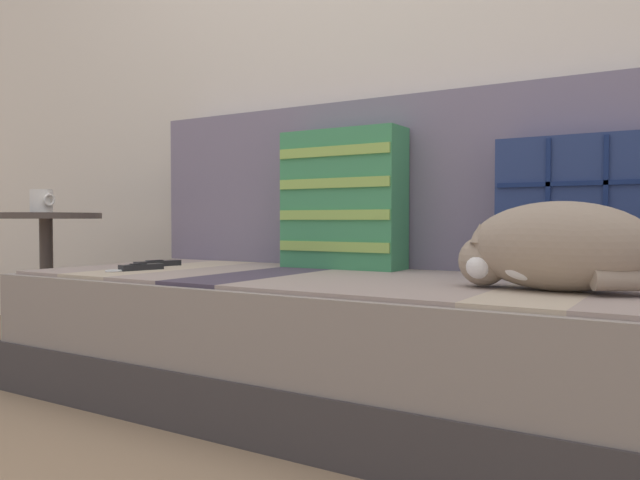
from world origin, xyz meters
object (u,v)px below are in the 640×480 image
at_px(couch, 366,343).
at_px(end_table, 46,259).
at_px(game_remote_near, 156,264).
at_px(sleeping_cat, 551,249).
at_px(throw_pillow_striped, 343,200).
at_px(coffee_mug, 42,201).
at_px(game_remote_far, 139,267).
at_px(throw_pillow_quilted, 580,208).

bearing_deg(couch, end_table, -177.53).
bearing_deg(couch, game_remote_near, -176.57).
relative_size(couch, end_table, 3.86).
height_order(game_remote_near, end_table, end_table).
bearing_deg(sleeping_cat, game_remote_near, 177.32).
bearing_deg(throw_pillow_striped, sleeping_cat, -24.65).
xyz_separation_m(game_remote_near, coffee_mug, (-0.61, -0.00, 0.22)).
height_order(sleeping_cat, game_remote_near, sleeping_cat).
relative_size(throw_pillow_striped, game_remote_near, 2.09).
distance_m(game_remote_far, coffee_mug, 0.73).
bearing_deg(game_remote_far, end_table, 168.92).
height_order(end_table, coffee_mug, coffee_mug).
bearing_deg(game_remote_far, throw_pillow_striped, 38.94).
distance_m(throw_pillow_striped, sleeping_cat, 0.78).
bearing_deg(coffee_mug, game_remote_near, 0.03).
bearing_deg(game_remote_near, couch, 3.43).
relative_size(throw_pillow_quilted, game_remote_near, 1.96).
height_order(couch, game_remote_far, game_remote_far).
xyz_separation_m(throw_pillow_quilted, sleeping_cat, (-0.01, -0.32, -0.09)).
bearing_deg(end_table, throw_pillow_quilted, 8.47).
relative_size(couch, throw_pillow_quilted, 5.09).
distance_m(sleeping_cat, end_table, 1.84).
distance_m(sleeping_cat, game_remote_far, 1.20).
xyz_separation_m(throw_pillow_striped, end_table, (-1.13, -0.27, -0.21)).
bearing_deg(game_remote_near, end_table, -178.82).
bearing_deg(game_remote_near, throw_pillow_striped, 24.88).
bearing_deg(game_remote_near, game_remote_far, -62.48).
xyz_separation_m(game_remote_far, coffee_mug, (-0.68, 0.14, 0.22)).
height_order(sleeping_cat, coffee_mug, coffee_mug).
bearing_deg(coffee_mug, sleeping_cat, -1.80).
xyz_separation_m(throw_pillow_quilted, game_remote_far, (-1.20, -0.40, -0.18)).
relative_size(sleeping_cat, game_remote_near, 2.21).
bearing_deg(sleeping_cat, couch, 168.29).
height_order(couch, sleeping_cat, sleeping_cat).
distance_m(couch, end_table, 1.34).
bearing_deg(sleeping_cat, throw_pillow_quilted, 88.36).
xyz_separation_m(throw_pillow_quilted, end_table, (-1.84, -0.27, -0.18)).
distance_m(couch, throw_pillow_quilted, 0.67).
bearing_deg(throw_pillow_striped, game_remote_far, -141.06).
bearing_deg(end_table, couch, 2.47).
bearing_deg(couch, coffee_mug, -178.08).
height_order(game_remote_near, game_remote_far, same).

